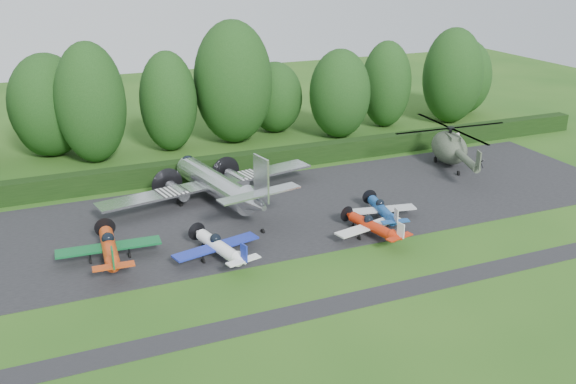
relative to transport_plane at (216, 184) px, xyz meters
name	(u,v)px	position (x,y,z in m)	size (l,w,h in m)	color
ground	(307,264)	(2.67, -13.71, -1.87)	(160.00, 160.00, 0.00)	#1F4C15
apron	(259,214)	(2.67, -3.71, -1.87)	(70.00, 18.00, 0.01)	black
taxiway_verge	(344,303)	(2.67, -19.71, -1.87)	(70.00, 2.00, 0.00)	black
hedgerow	(221,175)	(2.67, 7.29, -1.87)	(90.00, 1.60, 2.00)	black
transport_plane	(216,184)	(0.00, 0.00, 0.00)	(20.93, 16.05, 6.71)	silver
light_plane_red	(109,248)	(-10.54, -7.96, -0.66)	(7.55, 7.94, 2.90)	#BD3C11
light_plane_white	(220,247)	(-3.01, -10.70, -0.78)	(6.82, 7.17, 2.62)	white
light_plane_orange	(373,226)	(9.32, -11.68, -0.87)	(6.23, 6.55, 2.40)	red
light_plane_blue	(382,210)	(11.75, -9.01, -0.88)	(6.18, 6.50, 2.37)	navy
helicopter	(450,145)	(25.75, 0.97, 0.35)	(12.86, 15.06, 4.14)	#363F31
sign_board	(451,140)	(29.28, 5.46, -0.70)	(3.09, 0.12, 1.74)	#3F3326
tree_0	(275,97)	(13.71, 20.25, 2.45)	(6.73, 6.73, 8.67)	black
tree_1	(42,111)	(-13.15, 20.99, 3.18)	(6.45, 6.45, 10.14)	black
tree_2	(233,82)	(7.68, 18.06, 5.19)	(9.04, 9.04, 14.14)	black
tree_4	(91,103)	(-8.39, 16.71, 4.52)	(7.28, 7.28, 12.80)	black
tree_5	(340,94)	(19.94, 15.08, 3.41)	(7.26, 7.26, 10.59)	black
tree_6	(464,77)	(40.83, 18.88, 3.17)	(7.28, 7.28, 10.10)	black
tree_7	(168,102)	(-0.03, 17.67, 3.72)	(6.34, 6.34, 11.20)	black
tree_9	(386,84)	(27.57, 17.20, 3.54)	(6.26, 6.26, 10.86)	black
tree_10	(453,76)	(36.44, 15.66, 4.22)	(7.64, 7.64, 12.21)	black
tree_12	(49,105)	(-12.38, 20.87, 3.74)	(8.48, 8.48, 11.24)	black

